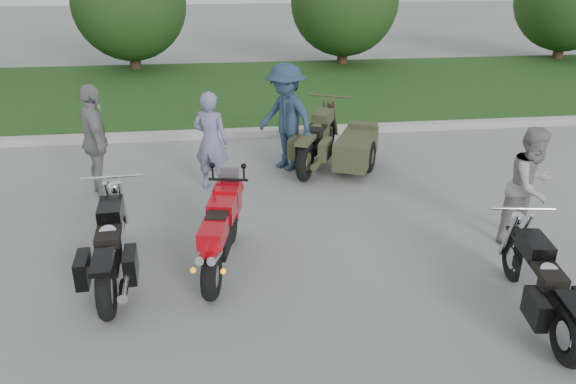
{
  "coord_description": "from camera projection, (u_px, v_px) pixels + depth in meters",
  "views": [
    {
      "loc": [
        -0.37,
        -5.77,
        3.71
      ],
      "look_at": [
        0.49,
        0.96,
        0.8
      ],
      "focal_mm": 35.0,
      "sensor_mm": 36.0,
      "label": 1
    }
  ],
  "objects": [
    {
      "name": "ground",
      "position": [
        258.0,
        286.0,
        6.77
      ],
      "size": [
        80.0,
        80.0,
        0.0
      ],
      "primitive_type": "plane",
      "color": "gray",
      "rests_on": "ground"
    },
    {
      "name": "curb",
      "position": [
        236.0,
        133.0,
        12.21
      ],
      "size": [
        60.0,
        0.3,
        0.15
      ],
      "primitive_type": "cube",
      "color": "#B0ADA5",
      "rests_on": "ground"
    },
    {
      "name": "grass_strip",
      "position": [
        230.0,
        90.0,
        15.99
      ],
      "size": [
        60.0,
        8.0,
        0.14
      ],
      "primitive_type": "cube",
      "color": "#2C551D",
      "rests_on": "ground"
    },
    {
      "name": "tree_mid_left",
      "position": [
        129.0,
        3.0,
        17.86
      ],
      "size": [
        3.6,
        3.6,
        4.0
      ],
      "color": "#3F2B1C",
      "rests_on": "ground"
    },
    {
      "name": "tree_mid_right",
      "position": [
        344.0,
        1.0,
        18.68
      ],
      "size": [
        3.6,
        3.6,
        4.0
      ],
      "color": "#3F2B1C",
      "rests_on": "ground"
    },
    {
      "name": "sportbike_red",
      "position": [
        221.0,
        231.0,
        6.92
      ],
      "size": [
        0.6,
        1.92,
        0.92
      ],
      "rotation": [
        0.0,
        0.0,
        -0.2
      ],
      "color": "black",
      "rests_on": "ground"
    },
    {
      "name": "cruiser_left",
      "position": [
        112.0,
        250.0,
        6.68
      ],
      "size": [
        0.46,
        2.28,
        0.88
      ],
      "rotation": [
        0.0,
        0.0,
        0.07
      ],
      "color": "black",
      "rests_on": "ground"
    },
    {
      "name": "cruiser_right",
      "position": [
        544.0,
        288.0,
        5.97
      ],
      "size": [
        0.49,
        2.12,
        0.82
      ],
      "rotation": [
        0.0,
        0.0,
        -0.15
      ],
      "color": "black",
      "rests_on": "ground"
    },
    {
      "name": "cruiser_sidecar",
      "position": [
        340.0,
        146.0,
        10.27
      ],
      "size": [
        1.79,
        2.29,
        0.95
      ],
      "rotation": [
        0.0,
        0.0,
        -0.43
      ],
      "color": "black",
      "rests_on": "ground"
    },
    {
      "name": "person_stripe",
      "position": [
        211.0,
        141.0,
        9.24
      ],
      "size": [
        0.72,
        0.62,
        1.67
      ],
      "primitive_type": "imported",
      "rotation": [
        0.0,
        0.0,
        2.72
      ],
      "color": "slate",
      "rests_on": "ground"
    },
    {
      "name": "person_grey",
      "position": [
        531.0,
        186.0,
        7.53
      ],
      "size": [
        0.99,
        0.9,
        1.64
      ],
      "primitive_type": "imported",
      "rotation": [
        0.0,
        0.0,
        0.45
      ],
      "color": "#969591",
      "rests_on": "ground"
    },
    {
      "name": "person_denim",
      "position": [
        286.0,
        117.0,
        10.09
      ],
      "size": [
        1.34,
        1.43,
        1.94
      ],
      "primitive_type": "imported",
      "rotation": [
        0.0,
        0.0,
        -0.9
      ],
      "color": "#293F56",
      "rests_on": "ground"
    },
    {
      "name": "person_back",
      "position": [
        96.0,
        141.0,
        9.0
      ],
      "size": [
        0.79,
        1.16,
        1.83
      ],
      "primitive_type": "imported",
      "rotation": [
        0.0,
        0.0,
        1.92
      ],
      "color": "gray",
      "rests_on": "ground"
    }
  ]
}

